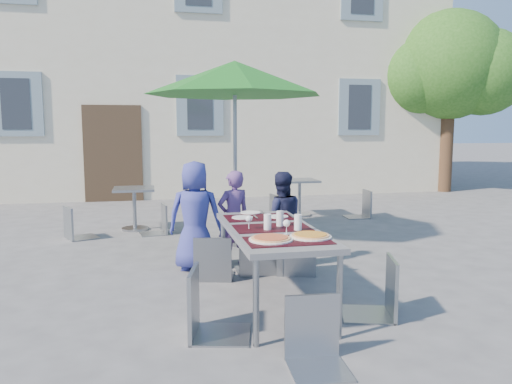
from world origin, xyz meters
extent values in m
plane|color=#4C4C4E|center=(0.00, 0.00, 0.00)|extent=(90.00, 90.00, 0.00)
cube|color=beige|center=(0.00, 11.50, 3.50)|extent=(13.00, 8.00, 7.00)
cube|color=#3B2B1C|center=(-2.00, 7.47, 1.10)|extent=(1.30, 0.06, 2.20)
cube|color=slate|center=(-4.00, 7.47, 2.20)|extent=(1.10, 0.06, 1.40)
cube|color=#262B33|center=(-4.00, 7.45, 2.20)|extent=(0.60, 0.04, 1.10)
cube|color=slate|center=(0.00, 7.47, 2.20)|extent=(1.10, 0.06, 1.40)
cube|color=#262B33|center=(0.00, 7.45, 2.20)|extent=(0.60, 0.04, 1.10)
cube|color=slate|center=(4.00, 7.47, 2.20)|extent=(1.10, 0.06, 1.40)
cube|color=#262B33|center=(4.00, 7.45, 2.20)|extent=(0.60, 0.04, 1.10)
cylinder|color=#462F1E|center=(6.50, 7.50, 1.40)|extent=(0.36, 0.36, 2.80)
sphere|color=#1F5115|center=(6.50, 7.50, 3.30)|extent=(2.80, 2.80, 2.80)
sphere|color=#1F5115|center=(5.70, 7.80, 3.00)|extent=(2.00, 2.00, 2.00)
sphere|color=#1F5115|center=(7.20, 7.10, 3.10)|extent=(2.20, 2.20, 2.20)
sphere|color=#1F5115|center=(6.70, 8.10, 3.80)|extent=(1.80, 1.80, 1.80)
cube|color=#46464B|center=(-0.09, 0.08, 0.72)|extent=(0.80, 1.85, 0.05)
cylinder|color=gray|center=(-0.43, -0.78, 0.35)|extent=(0.05, 0.05, 0.70)
cylinder|color=gray|center=(0.25, -0.78, 0.35)|extent=(0.05, 0.05, 0.70)
cylinder|color=gray|center=(-0.43, 0.95, 0.35)|extent=(0.05, 0.05, 0.70)
cylinder|color=gray|center=(0.25, 0.95, 0.35)|extent=(0.05, 0.05, 0.70)
cube|color=black|center=(-0.09, -0.47, 0.75)|extent=(0.70, 0.42, 0.01)
cube|color=black|center=(-0.09, 0.08, 0.75)|extent=(0.70, 0.42, 0.01)
cube|color=black|center=(-0.09, 0.63, 0.75)|extent=(0.70, 0.42, 0.01)
cylinder|color=white|center=(-0.23, -0.44, 0.76)|extent=(0.37, 0.37, 0.01)
cylinder|color=tan|center=(-0.23, -0.44, 0.77)|extent=(0.33, 0.33, 0.01)
cylinder|color=#98310E|center=(-0.23, -0.44, 0.78)|extent=(0.29, 0.29, 0.01)
cylinder|color=white|center=(0.13, -0.40, 0.76)|extent=(0.36, 0.36, 0.01)
cylinder|color=tan|center=(0.13, -0.40, 0.77)|extent=(0.32, 0.32, 0.01)
cylinder|color=#A1420B|center=(0.13, -0.40, 0.78)|extent=(0.28, 0.28, 0.01)
cylinder|color=silver|center=(-0.15, -0.01, 0.82)|extent=(0.07, 0.07, 0.15)
cylinder|color=silver|center=(0.00, 0.14, 0.82)|extent=(0.07, 0.07, 0.15)
cylinder|color=silver|center=(0.11, -0.09, 0.82)|extent=(0.07, 0.07, 0.15)
cylinder|color=silver|center=(-0.31, 0.06, 0.75)|extent=(0.06, 0.06, 0.00)
cylinder|color=silver|center=(-0.31, 0.06, 0.79)|extent=(0.01, 0.01, 0.08)
sphere|color=silver|center=(-0.31, 0.06, 0.85)|extent=(0.06, 0.06, 0.06)
cylinder|color=silver|center=(-0.03, -0.22, 0.75)|extent=(0.06, 0.06, 0.00)
cylinder|color=silver|center=(-0.03, -0.22, 0.79)|extent=(0.01, 0.01, 0.08)
sphere|color=silver|center=(-0.03, -0.22, 0.85)|extent=(0.06, 0.06, 0.06)
cylinder|color=white|center=(-0.27, 0.63, 0.76)|extent=(0.22, 0.22, 0.01)
cube|color=#9EA1A5|center=(-0.13, 0.63, 0.76)|extent=(0.02, 0.18, 0.00)
cylinder|color=white|center=(0.11, 0.61, 0.76)|extent=(0.22, 0.22, 0.01)
cube|color=#9EA1A5|center=(0.25, 0.61, 0.76)|extent=(0.02, 0.18, 0.00)
cylinder|color=white|center=(-0.12, 0.91, 0.76)|extent=(0.22, 0.22, 0.01)
cube|color=#9EA1A5|center=(0.02, 0.91, 0.76)|extent=(0.02, 0.18, 0.00)
imported|color=#343990|center=(-0.68, 1.45, 0.65)|extent=(0.71, 0.54, 1.30)
imported|color=#5B3A78|center=(-0.21, 1.55, 0.59)|extent=(0.49, 0.40, 1.17)
imported|color=#1A1D3A|center=(0.35, 1.40, 0.58)|extent=(0.60, 0.39, 1.16)
cube|color=gray|center=(-0.50, 1.10, 0.45)|extent=(0.51, 0.51, 0.03)
cube|color=gray|center=(-0.55, 0.91, 0.69)|extent=(0.41, 0.13, 0.50)
cylinder|color=gray|center=(-0.28, 1.23, 0.22)|extent=(0.02, 0.02, 0.44)
cylinder|color=gray|center=(-0.63, 1.32, 0.22)|extent=(0.02, 0.02, 0.44)
cylinder|color=gray|center=(-0.37, 0.88, 0.22)|extent=(0.02, 0.02, 0.44)
cylinder|color=gray|center=(-0.72, 0.97, 0.22)|extent=(0.02, 0.02, 0.44)
cube|color=gray|center=(-0.01, 1.22, 0.48)|extent=(0.46, 0.46, 0.03)
cube|color=gray|center=(-0.01, 1.01, 0.74)|extent=(0.45, 0.04, 0.53)
cylinder|color=gray|center=(0.19, 1.41, 0.23)|extent=(0.02, 0.02, 0.47)
cylinder|color=gray|center=(-0.19, 1.42, 0.23)|extent=(0.02, 0.02, 0.47)
cylinder|color=gray|center=(0.18, 1.03, 0.23)|extent=(0.02, 0.02, 0.47)
cylinder|color=gray|center=(-0.20, 1.04, 0.23)|extent=(0.02, 0.02, 0.47)
cube|color=gray|center=(0.46, 1.11, 0.48)|extent=(0.56, 0.56, 0.03)
cube|color=gray|center=(0.40, 0.91, 0.75)|extent=(0.44, 0.15, 0.54)
cylinder|color=gray|center=(0.70, 1.25, 0.24)|extent=(0.02, 0.02, 0.47)
cylinder|color=gray|center=(0.33, 1.35, 0.24)|extent=(0.02, 0.02, 0.47)
cylinder|color=gray|center=(0.59, 0.87, 0.24)|extent=(0.02, 0.02, 0.47)
cylinder|color=gray|center=(0.22, 0.98, 0.24)|extent=(0.02, 0.02, 0.47)
cube|color=gray|center=(-0.66, -0.52, 0.50)|extent=(0.56, 0.56, 0.03)
cube|color=gray|center=(-0.88, -0.47, 0.78)|extent=(0.14, 0.46, 0.56)
cylinder|color=gray|center=(-0.51, -0.77, 0.24)|extent=(0.02, 0.02, 0.49)
cylinder|color=gray|center=(-0.42, -0.37, 0.24)|extent=(0.02, 0.02, 0.49)
cylinder|color=gray|center=(-0.90, -0.67, 0.24)|extent=(0.02, 0.02, 0.49)
cylinder|color=gray|center=(-0.81, -0.28, 0.24)|extent=(0.02, 0.02, 0.49)
cube|color=gray|center=(0.69, -0.36, 0.48)|extent=(0.56, 0.56, 0.03)
cube|color=gray|center=(0.89, -0.42, 0.75)|extent=(0.16, 0.44, 0.53)
cylinder|color=gray|center=(0.56, -0.12, 0.23)|extent=(0.02, 0.02, 0.47)
cylinder|color=gray|center=(0.45, -0.49, 0.23)|extent=(0.02, 0.02, 0.47)
cylinder|color=gray|center=(0.93, -0.23, 0.23)|extent=(0.02, 0.02, 0.47)
cylinder|color=gray|center=(0.82, -0.60, 0.23)|extent=(0.02, 0.02, 0.47)
cube|color=gray|center=(-0.08, -1.26, 0.44)|extent=(0.43, 0.43, 0.03)
cube|color=gray|center=(-0.07, -1.06, 0.68)|extent=(0.41, 0.05, 0.49)
cylinder|color=gray|center=(-0.27, -1.42, 0.21)|extent=(0.02, 0.02, 0.43)
cylinder|color=gray|center=(0.08, -1.44, 0.21)|extent=(0.02, 0.02, 0.43)
cylinder|color=gray|center=(-0.24, -1.07, 0.21)|extent=(0.02, 0.02, 0.43)
cylinder|color=gray|center=(0.10, -1.09, 0.21)|extent=(0.02, 0.02, 0.43)
cylinder|color=#9EA1A5|center=(0.01, 2.70, 0.05)|extent=(0.50, 0.50, 0.11)
cylinder|color=gray|center=(0.01, 2.70, 1.22)|extent=(0.06, 0.06, 2.44)
cone|color=#16651A|center=(0.01, 2.70, 2.38)|extent=(2.54, 2.54, 0.48)
cylinder|color=#9EA1A5|center=(-1.46, 4.01, 0.02)|extent=(0.44, 0.44, 0.04)
cylinder|color=gray|center=(-1.46, 4.01, 0.33)|extent=(0.06, 0.06, 0.66)
cube|color=gray|center=(-1.46, 4.01, 0.69)|extent=(0.66, 0.66, 0.04)
cube|color=#90979B|center=(-2.24, 3.54, 0.45)|extent=(0.56, 0.56, 0.03)
cube|color=#90979B|center=(-2.42, 3.46, 0.70)|extent=(0.20, 0.40, 0.50)
cylinder|color=#90979B|center=(-2.00, 3.45, 0.22)|extent=(0.02, 0.02, 0.44)
cylinder|color=#90979B|center=(-2.15, 3.78, 0.22)|extent=(0.02, 0.02, 0.44)
cylinder|color=#90979B|center=(-2.33, 3.30, 0.22)|extent=(0.02, 0.02, 0.44)
cylinder|color=#90979B|center=(-2.48, 3.63, 0.22)|extent=(0.02, 0.02, 0.44)
cube|color=#90979B|center=(-1.17, 3.60, 0.43)|extent=(0.45, 0.45, 0.03)
cube|color=#90979B|center=(-0.99, 3.63, 0.66)|extent=(0.09, 0.40, 0.47)
cylinder|color=#90979B|center=(-1.37, 3.75, 0.21)|extent=(0.02, 0.02, 0.42)
cylinder|color=#90979B|center=(-1.31, 3.41, 0.21)|extent=(0.02, 0.02, 0.42)
cylinder|color=#90979B|center=(-1.03, 3.80, 0.21)|extent=(0.02, 0.02, 0.42)
cylinder|color=#90979B|center=(-0.98, 3.46, 0.21)|extent=(0.02, 0.02, 0.42)
cylinder|color=#9EA1A5|center=(1.61, 4.72, 0.02)|extent=(0.44, 0.44, 0.04)
cylinder|color=gray|center=(1.61, 4.72, 0.33)|extent=(0.06, 0.06, 0.65)
cube|color=gray|center=(1.61, 4.72, 0.68)|extent=(0.65, 0.65, 0.04)
cube|color=gray|center=(1.21, 4.36, 0.43)|extent=(0.48, 0.48, 0.03)
cube|color=gray|center=(1.02, 4.32, 0.67)|extent=(0.11, 0.40, 0.48)
cylinder|color=gray|center=(1.41, 4.23, 0.21)|extent=(0.02, 0.02, 0.42)
cylinder|color=gray|center=(1.34, 4.56, 0.21)|extent=(0.02, 0.02, 0.42)
cylinder|color=gray|center=(1.07, 4.15, 0.21)|extent=(0.02, 0.02, 0.42)
cylinder|color=gray|center=(1.00, 4.49, 0.21)|extent=(0.02, 0.02, 0.42)
cube|color=gray|center=(2.61, 4.32, 0.46)|extent=(0.46, 0.46, 0.03)
cube|color=gray|center=(2.82, 4.30, 0.72)|extent=(0.06, 0.43, 0.51)
cylinder|color=gray|center=(2.44, 4.51, 0.23)|extent=(0.02, 0.02, 0.45)
cylinder|color=gray|center=(2.42, 4.14, 0.23)|extent=(0.02, 0.02, 0.45)
cylinder|color=gray|center=(2.81, 4.49, 0.23)|extent=(0.02, 0.02, 0.45)
cylinder|color=gray|center=(2.79, 4.12, 0.23)|extent=(0.02, 0.02, 0.45)
camera|label=1|loc=(-1.20, -4.38, 1.68)|focal=35.00mm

